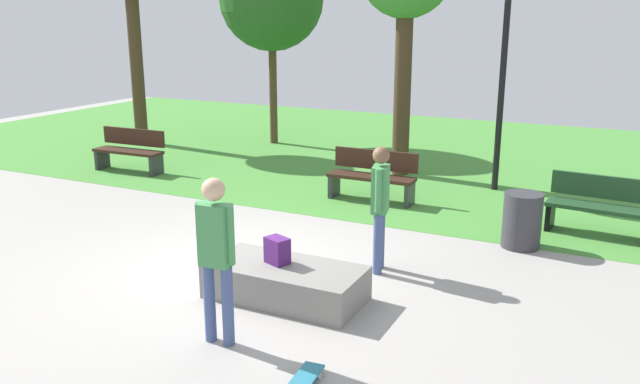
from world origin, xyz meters
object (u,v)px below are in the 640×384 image
(skater_performing_trick, at_px, (216,248))
(park_bench_far_right, at_px, (373,175))
(skater_watching, at_px, (380,200))
(park_bench_near_lamppost, at_px, (603,205))
(backpack_on_ledge, at_px, (277,250))
(park_bench_near_path, at_px, (130,149))
(trash_bin, at_px, (522,220))
(concrete_ledge, at_px, (286,282))
(lamp_post, at_px, (505,42))

(skater_performing_trick, height_order, park_bench_far_right, skater_performing_trick)
(skater_watching, distance_m, park_bench_far_right, 3.42)
(skater_watching, distance_m, park_bench_near_lamppost, 3.86)
(skater_performing_trick, xyz_separation_m, park_bench_near_lamppost, (3.32, 5.41, -0.56))
(backpack_on_ledge, bearing_deg, skater_performing_trick, 113.18)
(park_bench_near_path, distance_m, trash_bin, 8.50)
(skater_performing_trick, bearing_deg, park_bench_far_right, 95.63)
(skater_performing_trick, xyz_separation_m, skater_watching, (0.77, 2.56, -0.06))
(trash_bin, bearing_deg, skater_performing_trick, -118.06)
(concrete_ledge, xyz_separation_m, backpack_on_ledge, (-0.13, 0.03, 0.37))
(concrete_ledge, height_order, lamp_post, lamp_post)
(concrete_ledge, bearing_deg, park_bench_far_right, 98.32)
(trash_bin, bearing_deg, lamp_post, 108.01)
(park_bench_far_right, bearing_deg, park_bench_near_lamppost, -3.93)
(skater_watching, height_order, trash_bin, skater_watching)
(park_bench_near_lamppost, bearing_deg, lamp_post, 134.98)
(concrete_ledge, bearing_deg, skater_watching, 62.69)
(skater_performing_trick, relative_size, park_bench_near_path, 1.09)
(backpack_on_ledge, bearing_deg, park_bench_near_path, -13.25)
(concrete_ledge, height_order, trash_bin, trash_bin)
(park_bench_near_lamppost, height_order, trash_bin, park_bench_near_lamppost)
(concrete_ledge, bearing_deg, skater_performing_trick, -94.07)
(park_bench_near_path, bearing_deg, concrete_ledge, -34.45)
(trash_bin, bearing_deg, concrete_ledge, -125.74)
(backpack_on_ledge, xyz_separation_m, skater_watching, (0.81, 1.29, 0.40))
(concrete_ledge, distance_m, backpack_on_ledge, 0.39)
(concrete_ledge, distance_m, park_bench_far_right, 4.49)
(skater_watching, xyz_separation_m, lamp_post, (0.53, 4.87, 1.83))
(park_bench_near_path, height_order, lamp_post, lamp_post)
(backpack_on_ledge, relative_size, skater_performing_trick, 0.18)
(park_bench_far_right, relative_size, trash_bin, 1.97)
(skater_watching, xyz_separation_m, park_bench_near_lamppost, (2.55, 2.85, -0.50))
(concrete_ledge, xyz_separation_m, park_bench_near_path, (-6.20, 4.25, 0.27))
(skater_watching, bearing_deg, trash_bin, 48.94)
(lamp_post, bearing_deg, skater_performing_trick, -99.94)
(skater_watching, height_order, park_bench_far_right, skater_watching)
(concrete_ledge, relative_size, trash_bin, 2.30)
(park_bench_far_right, height_order, trash_bin, park_bench_far_right)
(skater_watching, xyz_separation_m, park_bench_near_path, (-6.88, 2.93, -0.50))
(backpack_on_ledge, height_order, skater_watching, skater_watching)
(backpack_on_ledge, relative_size, park_bench_far_right, 0.20)
(park_bench_near_lamppost, relative_size, lamp_post, 0.35)
(park_bench_far_right, bearing_deg, skater_watching, -66.90)
(skater_performing_trick, distance_m, lamp_post, 7.75)
(park_bench_far_right, distance_m, lamp_post, 3.46)
(park_bench_near_lamppost, distance_m, trash_bin, 1.48)
(park_bench_near_lamppost, relative_size, park_bench_far_right, 1.02)
(park_bench_near_lamppost, bearing_deg, skater_performing_trick, -121.53)
(park_bench_near_path, bearing_deg, skater_watching, -23.11)
(skater_watching, distance_m, park_bench_near_path, 7.50)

